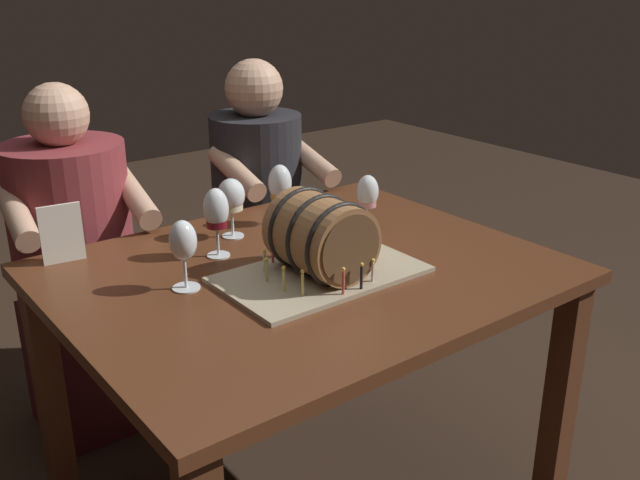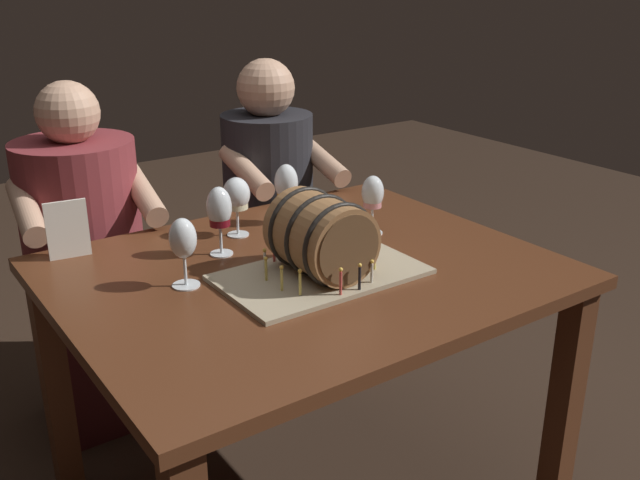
# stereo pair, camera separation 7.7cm
# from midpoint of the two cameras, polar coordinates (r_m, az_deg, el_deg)

# --- Properties ---
(dining_table) EXTENTS (1.25, 1.02, 0.75)m
(dining_table) POSITION_cam_midpoint_polar(r_m,az_deg,el_deg) (1.93, -0.08, -5.10)
(dining_table) COLOR #562D19
(dining_table) RESTS_ON ground
(barrel_cake) EXTENTS (0.51, 0.31, 0.22)m
(barrel_cake) POSITION_cam_midpoint_polar(r_m,az_deg,el_deg) (1.79, 1.24, -0.13)
(barrel_cake) COLOR tan
(barrel_cake) RESTS_ON dining_table
(wine_glass_amber) EXTENTS (0.07, 0.07, 0.19)m
(wine_glass_amber) POSITION_cam_midpoint_polar(r_m,az_deg,el_deg) (2.17, -1.67, 4.37)
(wine_glass_amber) COLOR white
(wine_glass_amber) RESTS_ON dining_table
(wine_glass_empty) EXTENTS (0.07, 0.07, 0.18)m
(wine_glass_empty) POSITION_cam_midpoint_polar(r_m,az_deg,el_deg) (1.75, -9.59, -0.04)
(wine_glass_empty) COLOR white
(wine_glass_empty) RESTS_ON dining_table
(wine_glass_white) EXTENTS (0.08, 0.08, 0.18)m
(wine_glass_white) POSITION_cam_midpoint_polar(r_m,az_deg,el_deg) (2.08, -5.59, 3.45)
(wine_glass_white) COLOR white
(wine_glass_white) RESTS_ON dining_table
(wine_glass_red) EXTENTS (0.07, 0.07, 0.19)m
(wine_glass_red) POSITION_cam_midpoint_polar(r_m,az_deg,el_deg) (1.94, -6.87, 2.33)
(wine_glass_red) COLOR white
(wine_glass_red) RESTS_ON dining_table
(wine_glass_rose) EXTENTS (0.07, 0.07, 0.18)m
(wine_glass_rose) POSITION_cam_midpoint_polar(r_m,az_deg,el_deg) (2.09, 5.26, 3.54)
(wine_glass_rose) COLOR white
(wine_glass_rose) RESTS_ON dining_table
(menu_card) EXTENTS (0.11, 0.02, 0.16)m
(menu_card) POSITION_cam_midpoint_polar(r_m,az_deg,el_deg) (2.02, -18.39, 0.78)
(menu_card) COLOR silver
(menu_card) RESTS_ON dining_table
(person_seated_left) EXTENTS (0.44, 0.52, 1.17)m
(person_seated_left) POSITION_cam_midpoint_polar(r_m,az_deg,el_deg) (2.45, -17.12, -2.24)
(person_seated_left) COLOR #4C1B1E
(person_seated_left) RESTS_ON ground
(person_seated_right) EXTENTS (0.39, 0.48, 1.19)m
(person_seated_right) POSITION_cam_midpoint_polar(r_m,az_deg,el_deg) (2.72, -3.19, 0.74)
(person_seated_right) COLOR black
(person_seated_right) RESTS_ON ground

